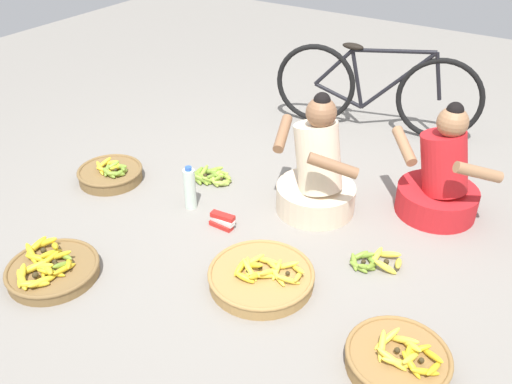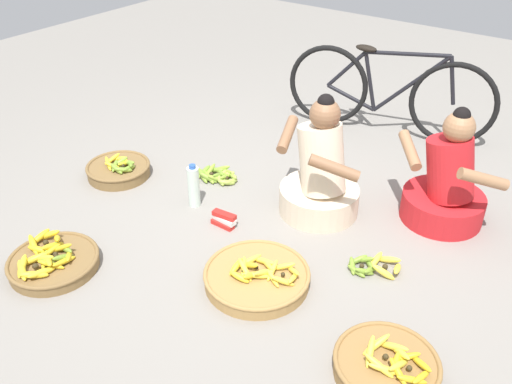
{
  "view_description": "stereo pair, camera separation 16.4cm",
  "coord_description": "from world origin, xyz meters",
  "px_view_note": "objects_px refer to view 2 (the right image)",
  "views": [
    {
      "loc": [
        1.46,
        -2.48,
        2.06
      ],
      "look_at": [
        0.0,
        -0.2,
        0.35
      ],
      "focal_mm": 38.59,
      "sensor_mm": 36.0,
      "label": 1
    },
    {
      "loc": [
        1.6,
        -2.39,
        2.06
      ],
      "look_at": [
        0.0,
        -0.2,
        0.35
      ],
      "focal_mm": 38.59,
      "sensor_mm": 36.0,
      "label": 2
    }
  ],
  "objects_px": {
    "vendor_woman_behind": "(446,186)",
    "loose_bananas_back_left": "(374,266)",
    "bicycle_leaning": "(388,92)",
    "banana_basket_back_center": "(257,276)",
    "banana_basket_near_bicycle": "(52,261)",
    "loose_bananas_back_right": "(218,175)",
    "banana_basket_front_left": "(387,366)",
    "packet_carton_stack": "(224,220)",
    "water_bottle": "(194,186)",
    "banana_basket_mid_left": "(119,169)",
    "vendor_woman_front": "(320,177)"
  },
  "relations": [
    {
      "from": "banana_basket_front_left",
      "to": "banana_basket_mid_left",
      "type": "relative_size",
      "value": 1.06
    },
    {
      "from": "banana_basket_front_left",
      "to": "banana_basket_near_bicycle",
      "type": "distance_m",
      "value": 1.91
    },
    {
      "from": "banana_basket_mid_left",
      "to": "banana_basket_near_bicycle",
      "type": "xyz_separation_m",
      "value": [
        0.49,
        -0.94,
        -0.01
      ]
    },
    {
      "from": "water_bottle",
      "to": "banana_basket_near_bicycle",
      "type": "bearing_deg",
      "value": -102.72
    },
    {
      "from": "loose_bananas_back_left",
      "to": "loose_bananas_back_right",
      "type": "distance_m",
      "value": 1.39
    },
    {
      "from": "vendor_woman_front",
      "to": "loose_bananas_back_right",
      "type": "height_order",
      "value": "vendor_woman_front"
    },
    {
      "from": "banana_basket_back_center",
      "to": "bicycle_leaning",
      "type": "bearing_deg",
      "value": 96.74
    },
    {
      "from": "loose_bananas_back_left",
      "to": "packet_carton_stack",
      "type": "height_order",
      "value": "packet_carton_stack"
    },
    {
      "from": "bicycle_leaning",
      "to": "loose_bananas_back_right",
      "type": "relative_size",
      "value": 5.17
    },
    {
      "from": "vendor_woman_behind",
      "to": "loose_bananas_back_right",
      "type": "xyz_separation_m",
      "value": [
        -1.48,
        -0.47,
        -0.22
      ]
    },
    {
      "from": "banana_basket_near_bicycle",
      "to": "loose_bananas_back_left",
      "type": "xyz_separation_m",
      "value": [
        1.5,
        1.07,
        -0.02
      ]
    },
    {
      "from": "bicycle_leaning",
      "to": "banana_basket_back_center",
      "type": "xyz_separation_m",
      "value": [
        0.26,
        -2.17,
        -0.31
      ]
    },
    {
      "from": "banana_basket_near_bicycle",
      "to": "loose_bananas_back_left",
      "type": "relative_size",
      "value": 1.69
    },
    {
      "from": "bicycle_leaning",
      "to": "loose_bananas_back_right",
      "type": "bearing_deg",
      "value": -114.18
    },
    {
      "from": "vendor_woman_behind",
      "to": "banana_basket_back_center",
      "type": "relative_size",
      "value": 1.32
    },
    {
      "from": "banana_basket_front_left",
      "to": "banana_basket_mid_left",
      "type": "height_order",
      "value": "banana_basket_front_left"
    },
    {
      "from": "banana_basket_back_center",
      "to": "water_bottle",
      "type": "bearing_deg",
      "value": 154.13
    },
    {
      "from": "water_bottle",
      "to": "packet_carton_stack",
      "type": "xyz_separation_m",
      "value": [
        0.31,
        -0.07,
        -0.1
      ]
    },
    {
      "from": "packet_carton_stack",
      "to": "banana_basket_front_left",
      "type": "bearing_deg",
      "value": -19.57
    },
    {
      "from": "banana_basket_front_left",
      "to": "loose_bananas_back_right",
      "type": "xyz_separation_m",
      "value": [
        -1.74,
        0.9,
        -0.03
      ]
    },
    {
      "from": "vendor_woman_front",
      "to": "banana_basket_mid_left",
      "type": "height_order",
      "value": "vendor_woman_front"
    },
    {
      "from": "vendor_woman_behind",
      "to": "banana_basket_mid_left",
      "type": "distance_m",
      "value": 2.28
    },
    {
      "from": "vendor_woman_behind",
      "to": "banana_basket_front_left",
      "type": "bearing_deg",
      "value": -79.62
    },
    {
      "from": "vendor_woman_behind",
      "to": "loose_bananas_back_left",
      "type": "height_order",
      "value": "vendor_woman_behind"
    },
    {
      "from": "loose_bananas_back_left",
      "to": "bicycle_leaning",
      "type": "bearing_deg",
      "value": 113.43
    },
    {
      "from": "loose_bananas_back_left",
      "to": "packet_carton_stack",
      "type": "distance_m",
      "value": 0.98
    },
    {
      "from": "banana_basket_mid_left",
      "to": "water_bottle",
      "type": "bearing_deg",
      "value": 3.01
    },
    {
      "from": "vendor_woman_front",
      "to": "banana_basket_back_center",
      "type": "bearing_deg",
      "value": -83.46
    },
    {
      "from": "bicycle_leaning",
      "to": "loose_bananas_back_left",
      "type": "distance_m",
      "value": 1.86
    },
    {
      "from": "banana_basket_near_bicycle",
      "to": "banana_basket_back_center",
      "type": "bearing_deg",
      "value": 29.73
    },
    {
      "from": "bicycle_leaning",
      "to": "banana_basket_near_bicycle",
      "type": "bearing_deg",
      "value": -105.59
    },
    {
      "from": "bicycle_leaning",
      "to": "banana_basket_front_left",
      "type": "distance_m",
      "value": 2.58
    },
    {
      "from": "banana_basket_front_left",
      "to": "banana_basket_near_bicycle",
      "type": "relative_size",
      "value": 0.95
    },
    {
      "from": "bicycle_leaning",
      "to": "loose_bananas_back_right",
      "type": "xyz_separation_m",
      "value": [
        -0.64,
        -1.42,
        -0.33
      ]
    },
    {
      "from": "banana_basket_back_center",
      "to": "loose_bananas_back_right",
      "type": "relative_size",
      "value": 1.83
    },
    {
      "from": "banana_basket_mid_left",
      "to": "packet_carton_stack",
      "type": "distance_m",
      "value": 1.01
    },
    {
      "from": "vendor_woman_behind",
      "to": "loose_bananas_back_right",
      "type": "distance_m",
      "value": 1.57
    },
    {
      "from": "vendor_woman_front",
      "to": "bicycle_leaning",
      "type": "xyz_separation_m",
      "value": [
        -0.16,
        1.35,
        0.09
      ]
    },
    {
      "from": "bicycle_leaning",
      "to": "loose_bananas_back_right",
      "type": "distance_m",
      "value": 1.59
    },
    {
      "from": "banana_basket_front_left",
      "to": "packet_carton_stack",
      "type": "xyz_separation_m",
      "value": [
        -1.34,
        0.48,
        -0.01
      ]
    },
    {
      "from": "banana_basket_near_bicycle",
      "to": "loose_bananas_back_left",
      "type": "distance_m",
      "value": 1.84
    },
    {
      "from": "banana_basket_back_center",
      "to": "banana_basket_front_left",
      "type": "bearing_deg",
      "value": -10.42
    },
    {
      "from": "banana_basket_front_left",
      "to": "loose_bananas_back_left",
      "type": "distance_m",
      "value": 0.74
    },
    {
      "from": "water_bottle",
      "to": "banana_basket_front_left",
      "type": "bearing_deg",
      "value": -18.31
    },
    {
      "from": "banana_basket_front_left",
      "to": "packet_carton_stack",
      "type": "height_order",
      "value": "banana_basket_front_left"
    },
    {
      "from": "banana_basket_front_left",
      "to": "water_bottle",
      "type": "distance_m",
      "value": 1.74
    },
    {
      "from": "banana_basket_mid_left",
      "to": "banana_basket_back_center",
      "type": "xyz_separation_m",
      "value": [
        1.51,
        -0.35,
        -0.01
      ]
    },
    {
      "from": "banana_basket_front_left",
      "to": "water_bottle",
      "type": "relative_size",
      "value": 1.58
    },
    {
      "from": "banana_basket_front_left",
      "to": "vendor_woman_behind",
      "type": "bearing_deg",
      "value": 100.38
    },
    {
      "from": "vendor_woman_behind",
      "to": "bicycle_leaning",
      "type": "relative_size",
      "value": 0.47
    }
  ]
}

